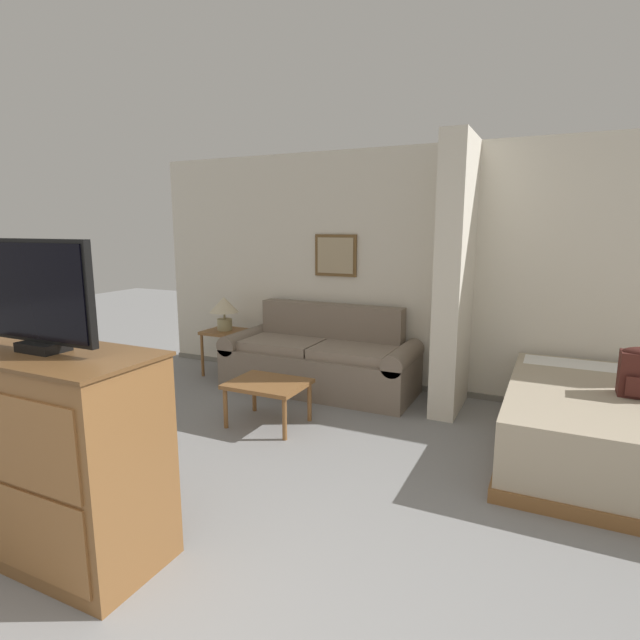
# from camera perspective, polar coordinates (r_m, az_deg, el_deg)

# --- Properties ---
(wall_back) EXTENTS (7.00, 0.16, 2.60)m
(wall_back) POSITION_cam_1_polar(r_m,az_deg,el_deg) (5.42, 13.23, 5.28)
(wall_back) COLOR silver
(wall_back) RESTS_ON ground_plane
(wall_partition_pillar) EXTENTS (0.24, 0.80, 2.60)m
(wall_partition_pillar) POSITION_cam_1_polar(r_m,az_deg,el_deg) (4.92, 15.15, 4.73)
(wall_partition_pillar) COLOR silver
(wall_partition_pillar) RESTS_ON ground_plane
(couch) EXTENTS (2.12, 0.84, 0.92)m
(couch) POSITION_cam_1_polar(r_m,az_deg,el_deg) (5.51, 0.06, -4.59)
(couch) COLOR gray
(couch) RESTS_ON ground_plane
(coffee_table) EXTENTS (0.68, 0.55, 0.40)m
(coffee_table) POSITION_cam_1_polar(r_m,az_deg,el_deg) (4.55, -5.98, -7.63)
(coffee_table) COLOR brown
(coffee_table) RESTS_ON ground_plane
(side_table) EXTENTS (0.46, 0.46, 0.55)m
(side_table) POSITION_cam_1_polar(r_m,az_deg,el_deg) (6.13, -10.79, -1.96)
(side_table) COLOR brown
(side_table) RESTS_ON ground_plane
(table_lamp) EXTENTS (0.35, 0.35, 0.40)m
(table_lamp) POSITION_cam_1_polar(r_m,az_deg,el_deg) (6.07, -10.90, 1.37)
(table_lamp) COLOR tan
(table_lamp) RESTS_ON side_table
(tv_dresser) EXTENTS (1.23, 0.58, 1.14)m
(tv_dresser) POSITION_cam_1_polar(r_m,az_deg,el_deg) (3.11, -28.10, -13.42)
(tv_dresser) COLOR brown
(tv_dresser) RESTS_ON ground_plane
(tv) EXTENTS (0.76, 0.16, 0.57)m
(tv) POSITION_cam_1_polar(r_m,az_deg,el_deg) (2.89, -29.55, 2.36)
(tv) COLOR black
(tv) RESTS_ON tv_dresser
(bed) EXTENTS (1.65, 2.01, 0.55)m
(bed) POSITION_cam_1_polar(r_m,az_deg,el_deg) (4.47, 31.18, -10.46)
(bed) COLOR brown
(bed) RESTS_ON ground_plane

